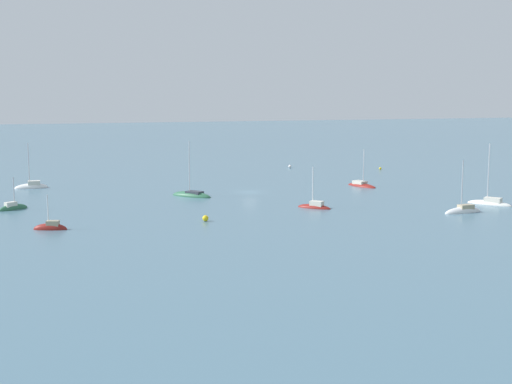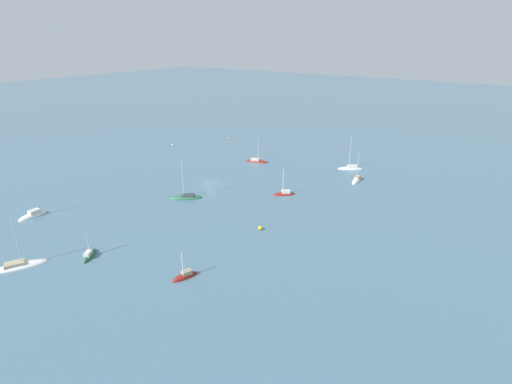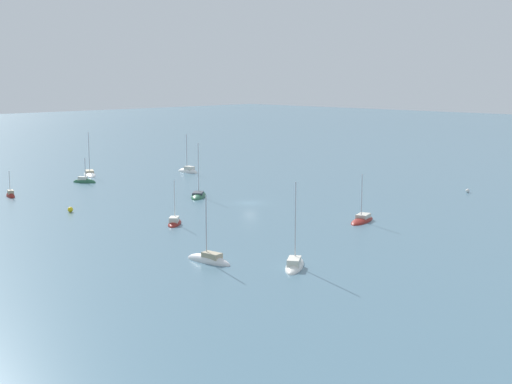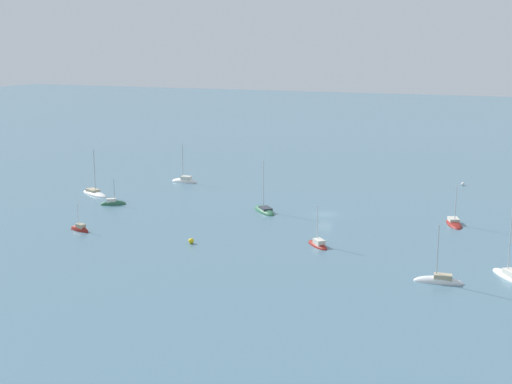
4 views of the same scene
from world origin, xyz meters
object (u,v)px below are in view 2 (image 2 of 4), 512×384
at_px(sailboat_4, 185,277).
at_px(sailboat_5, 350,168).
at_px(sailboat_1, 20,266).
at_px(mooring_buoy_0, 173,145).
at_px(mooring_buoy_2, 260,228).
at_px(sailboat_8, 357,180).
at_px(sailboat_3, 257,161).
at_px(sailboat_0, 284,194).
at_px(mooring_buoy_1, 228,138).
at_px(sailboat_7, 186,198).
at_px(sailboat_6, 90,256).
at_px(sailboat_2, 33,216).

distance_m(sailboat_4, sailboat_5, 69.00).
distance_m(sailboat_1, mooring_buoy_0, 80.35).
bearing_deg(mooring_buoy_2, sailboat_5, -179.30).
bearing_deg(sailboat_8, sailboat_3, -93.85).
relative_size(sailboat_3, sailboat_8, 0.88).
distance_m(sailboat_0, sailboat_5, 29.13).
bearing_deg(mooring_buoy_2, mooring_buoy_1, -136.34).
bearing_deg(mooring_buoy_2, sailboat_8, 172.86).
height_order(sailboat_1, sailboat_5, sailboat_5).
bearing_deg(sailboat_4, sailboat_5, -161.16).
bearing_deg(mooring_buoy_2, sailboat_3, -144.22).
bearing_deg(sailboat_1, sailboat_8, 4.99).
distance_m(sailboat_1, sailboat_7, 38.57).
xyz_separation_m(sailboat_1, sailboat_8, (-74.18, 30.77, 0.01)).
relative_size(sailboat_3, sailboat_4, 1.41).
relative_size(sailboat_0, sailboat_1, 0.70).
xyz_separation_m(sailboat_1, sailboat_6, (-8.85, 6.87, 0.00)).
height_order(sailboat_2, sailboat_8, sailboat_2).
distance_m(sailboat_3, mooring_buoy_1, 30.73).
relative_size(sailboat_6, sailboat_7, 0.56).
bearing_deg(mooring_buoy_0, mooring_buoy_1, 151.77).
height_order(sailboat_6, mooring_buoy_1, sailboat_6).
bearing_deg(sailboat_0, mooring_buoy_2, 64.80).
bearing_deg(sailboat_8, sailboat_0, -34.73).
distance_m(sailboat_5, mooring_buoy_2, 47.83).
relative_size(sailboat_3, mooring_buoy_2, 9.01).
bearing_deg(sailboat_3, mooring_buoy_1, 128.39).
distance_m(sailboat_0, sailboat_4, 40.77).
relative_size(sailboat_1, sailboat_3, 1.30).
relative_size(sailboat_3, sailboat_6, 1.32).
bearing_deg(sailboat_2, sailboat_6, 82.75).
bearing_deg(sailboat_5, sailboat_1, 38.73).
xyz_separation_m(sailboat_6, mooring_buoy_2, (-26.22, 19.00, 0.33)).
relative_size(sailboat_8, mooring_buoy_1, 15.15).
height_order(sailboat_6, mooring_buoy_2, sailboat_6).
height_order(sailboat_4, sailboat_6, sailboat_6).
distance_m(sailboat_4, sailboat_8, 60.51).
height_order(sailboat_3, mooring_buoy_1, sailboat_3).
height_order(sailboat_3, sailboat_6, sailboat_3).
relative_size(sailboat_0, sailboat_7, 0.67).
xyz_separation_m(sailboat_2, sailboat_6, (3.00, 25.26, -0.03)).
bearing_deg(sailboat_7, sailboat_1, 46.24).
bearing_deg(sailboat_3, mooring_buoy_2, -71.53).
xyz_separation_m(sailboat_5, mooring_buoy_2, (47.83, 0.58, 0.29)).
xyz_separation_m(sailboat_1, sailboat_4, (-13.90, 25.52, 0.00)).
bearing_deg(sailboat_2, sailboat_3, 164.00).
bearing_deg(sailboat_5, sailboat_3, -13.86).
xyz_separation_m(sailboat_1, sailboat_5, (-82.90, 25.29, 0.04)).
distance_m(sailboat_4, sailboat_7, 34.36).
distance_m(sailboat_0, sailboat_2, 57.13).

